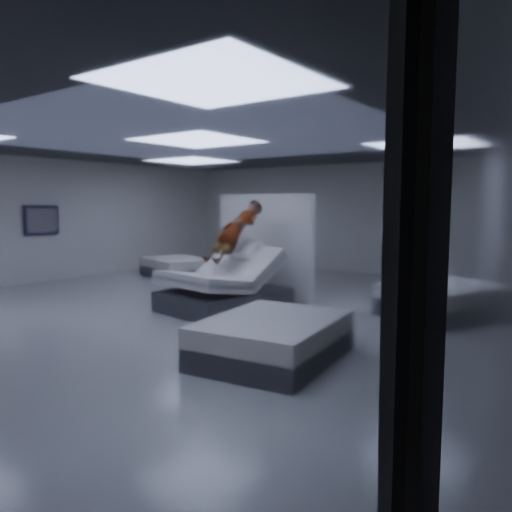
% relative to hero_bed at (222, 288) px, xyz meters
% --- Properties ---
extents(room, '(14.00, 14.04, 3.20)m').
position_rel_hero_bed_xyz_m(room, '(0.01, -0.67, 1.19)').
color(room, '#B5B2AB').
rests_on(room, ground).
extents(hero_bed, '(1.96, 2.41, 1.32)m').
position_rel_hero_bed_xyz_m(hero_bed, '(0.00, 0.00, 0.00)').
color(hero_bed, '#36363A').
rests_on(hero_bed, floor).
extents(person, '(0.80, 1.49, 1.47)m').
position_rel_hero_bed_xyz_m(person, '(0.05, 0.31, 0.89)').
color(person, slate).
rests_on(person, hero_bed).
extents(remote, '(0.07, 0.15, 0.08)m').
position_rel_hero_bed_xyz_m(remote, '(0.21, -0.06, 0.70)').
color(remote, black).
rests_on(remote, person).
extents(divider_panel, '(2.45, 0.21, 2.22)m').
position_rel_hero_bed_xyz_m(divider_panel, '(-0.09, 1.49, 0.70)').
color(divider_panel, white).
rests_on(divider_panel, floor).
extents(flat_bed_right_far, '(2.21, 2.49, 0.57)m').
position_rel_hero_bed_xyz_m(flat_bed_right_far, '(3.55, 2.01, -0.13)').
color(flat_bed_right_far, '#36363A').
rests_on(flat_bed_right_far, floor).
extents(flat_bed_right_near, '(1.75, 2.18, 0.55)m').
position_rel_hero_bed_xyz_m(flat_bed_right_near, '(2.52, -2.01, -0.13)').
color(flat_bed_right_near, '#36363A').
rests_on(flat_bed_right_near, floor).
extents(flat_bed_left_far, '(2.20, 1.89, 0.51)m').
position_rel_hero_bed_xyz_m(flat_bed_left_far, '(-3.87, 2.58, -0.15)').
color(flat_bed_left_far, '#36363A').
rests_on(flat_bed_left_far, floor).
extents(column, '(0.40, 0.40, 3.20)m').
position_rel_hero_bed_xyz_m(column, '(4.01, 3.83, 1.19)').
color(column, silver).
rests_on(column, floor).
extents(wall_poster, '(0.06, 0.95, 0.75)m').
position_rel_hero_bed_xyz_m(wall_poster, '(-5.92, -0.17, 1.19)').
color(wall_poster, black).
rests_on(wall_poster, wall_left).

